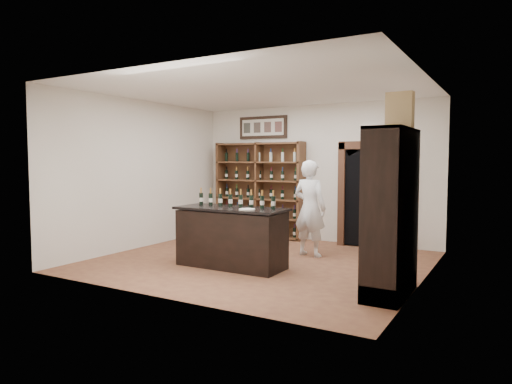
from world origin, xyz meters
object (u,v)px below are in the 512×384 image
Objects in this scene: shopkeeper at (310,208)px; wine_crate at (400,111)px; tasting_counter at (231,238)px; wine_shelf at (260,190)px; side_cabinet at (393,239)px; counter_bottle_0 at (201,199)px.

shopkeeper is 2.82m from wine_crate.
wine_crate reaches higher than tasting_counter.
wine_shelf is 1.00× the size of side_cabinet.
wine_shelf is 4.92m from wine_crate.
shopkeeper reaches higher than counter_bottle_0.
side_cabinet is at bearing 145.66° from shopkeeper.
shopkeeper is at bearing 147.93° from wine_crate.
wine_shelf is 7.33× the size of counter_bottle_0.
tasting_counter is 0.85× the size of side_cabinet.
tasting_counter is 0.96m from counter_bottle_0.
wine_crate is at bearing 2.13° from tasting_counter.
wine_shelf is at bearing 97.74° from counter_bottle_0.
wine_crate reaches higher than wine_shelf.
wine_shelf is 2.82m from counter_bottle_0.
wine_shelf reaches higher than shopkeeper.
side_cabinet is at bearing -7.22° from counter_bottle_0.
tasting_counter is at bearing 173.72° from side_cabinet.
wine_crate is (-0.04, 0.40, 1.70)m from side_cabinet.
tasting_counter is 3.33m from wine_crate.
wine_shelf is 4.30× the size of wine_crate.
counter_bottle_0 is 0.59× the size of wine_crate.
side_cabinet reaches higher than tasting_counter.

